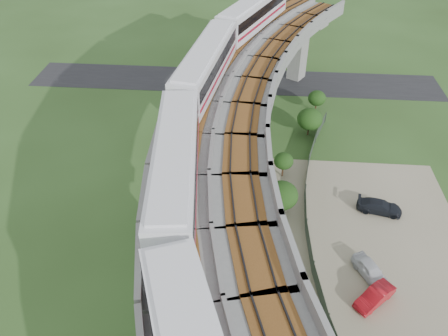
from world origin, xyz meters
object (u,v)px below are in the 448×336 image
(metro_train, at_px, (218,113))
(car_white, at_px, (371,271))
(car_dark, at_px, (380,207))
(car_red, at_px, (375,296))

(metro_train, relative_size, car_white, 15.83)
(car_dark, bearing_deg, car_white, 175.00)
(metro_train, height_order, car_dark, metro_train)
(car_red, height_order, car_dark, car_red)
(car_white, height_order, car_dark, car_white)
(car_dark, bearing_deg, car_red, 178.00)
(metro_train, bearing_deg, car_white, -21.04)
(metro_train, height_order, car_red, metro_train)
(metro_train, distance_m, car_dark, 19.57)
(metro_train, relative_size, car_red, 16.10)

